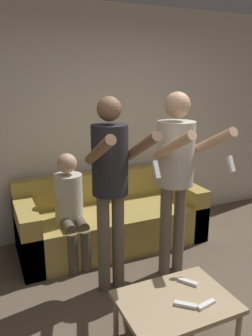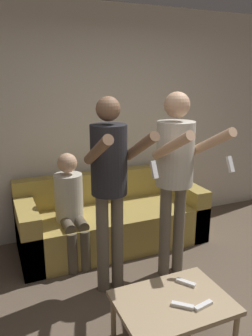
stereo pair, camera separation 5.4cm
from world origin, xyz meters
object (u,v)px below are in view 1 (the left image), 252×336
person_standing_left (111,176)px  person_seated (70,204)px  remote_mid (185,305)px  remote_near (206,305)px  remote_far (188,282)px  couch (111,220)px  person_standing_right (176,164)px  coffee_table (176,305)px

person_standing_left → person_seated: (-0.20, 0.64, -0.46)m
person_standing_left → remote_mid: 1.14m
person_seated → remote_near: size_ratio=7.46×
remote_near → remote_far: size_ratio=1.07×
remote_near → remote_mid: 0.14m
couch → person_standing_left: (-0.32, -0.83, 0.81)m
person_standing_left → person_standing_right: 0.64m
person_standing_left → remote_near: 1.21m
person_seated → coffee_table: person_seated is taller
couch → coffee_table: bearing=-95.3°
couch → person_standing_right: size_ratio=1.19×
person_standing_right → remote_mid: size_ratio=12.98×
remote_mid → person_standing_left: bearing=101.9°
couch → person_standing_right: bearing=-68.9°
person_standing_left → remote_far: bearing=-62.6°
couch → coffee_table: couch is taller
couch → remote_far: size_ratio=14.67×
coffee_table → remote_near: 0.21m
person_standing_left → person_seated: person_standing_left is taller
couch → person_seated: 0.65m
couch → remote_near: bearing=-90.0°
remote_near → remote_mid: bearing=157.2°
remote_far → remote_mid: bearing=-127.9°
remote_far → person_standing_left: bearing=117.4°
couch → remote_far: 1.51m
remote_far → person_seated: bearing=112.6°
person_seated → coffee_table: bearing=-75.8°
person_seated → remote_far: 1.45m
couch → remote_near: size_ratio=13.67×
remote_near → remote_far: same height
coffee_table → remote_near: size_ratio=5.15×
person_standing_left → remote_near: bearing=-71.3°
remote_mid → remote_far: size_ratio=0.95×
remote_mid → person_standing_right: bearing=63.0°
person_standing_left → remote_near: person_standing_left is taller
remote_mid → remote_far: 0.27m
person_standing_left → coffee_table: person_standing_left is taller
person_seated → remote_far: bearing=-67.4°
remote_near → person_standing_left: bearing=108.7°
person_standing_right → person_seated: person_standing_right is taller
person_standing_right → remote_far: person_standing_right is taller
person_standing_right → coffee_table: bearing=-120.5°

